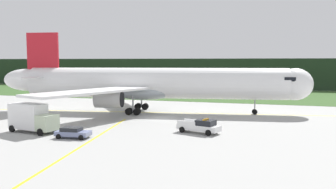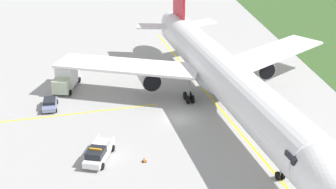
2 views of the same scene
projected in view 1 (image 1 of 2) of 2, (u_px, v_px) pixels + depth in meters
The scene contains 10 objects.
ground at pixel (158, 118), 59.16m from camera, with size 320.00×320.00×0.00m, color #A1A19E.
grass_verge at pixel (211, 94), 102.31m from camera, with size 320.00×41.21×0.04m, color #355526.
distant_tree_line at pixel (224, 73), 124.81m from camera, with size 288.00×4.98×10.03m, color #1D301D.
taxiway_centerline_main at pixel (155, 112), 65.76m from camera, with size 73.28×0.30×0.01m, color yellow.
taxiway_centerline_spur at pixel (90, 141), 42.10m from camera, with size 32.51×0.30×0.01m, color yellow.
airliner at pixel (152, 84), 65.39m from camera, with size 55.85×43.69×14.40m.
ops_pickup_truck at pixel (200, 126), 46.84m from camera, with size 5.89×3.41×1.94m.
catering_truck at pixel (32, 117), 47.39m from camera, with size 7.06×3.68×3.86m.
staff_car at pixel (73, 132), 43.88m from camera, with size 4.26×2.34×1.30m.
apron_cone at pixel (214, 125), 51.44m from camera, with size 0.48×0.48×0.60m.
Camera 1 is at (19.13, -55.38, 9.20)m, focal length 39.23 mm.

